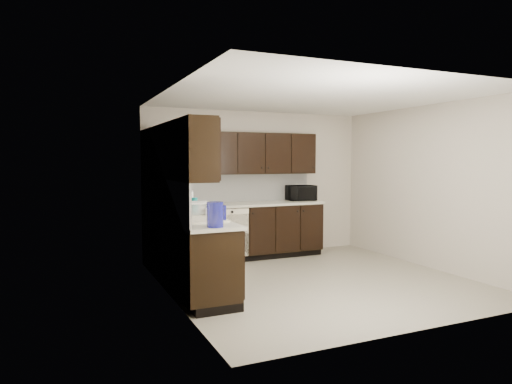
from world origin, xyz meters
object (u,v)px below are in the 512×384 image
toaster_oven (180,198)px  blue_pitcher (215,215)px  sink (198,224)px  microwave (301,193)px  storage_bin (193,209)px

toaster_oven → blue_pitcher: bearing=-86.4°
sink → microwave: (2.43, 1.76, 0.19)m
sink → toaster_oven: bearing=82.4°
toaster_oven → storage_bin: size_ratio=0.91×
sink → microwave: size_ratio=1.68×
microwave → storage_bin: 2.75m
toaster_oven → sink: bearing=-88.4°
microwave → blue_pitcher: 3.46m
toaster_oven → microwave: bearing=10.3°
microwave → storage_bin: size_ratio=1.14×
storage_bin → blue_pitcher: 1.08m
storage_bin → blue_pitcher: bearing=-93.4°
sink → blue_pitcher: 0.71m
storage_bin → blue_pitcher: blue_pitcher is taller
microwave → blue_pitcher: size_ratio=1.81×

